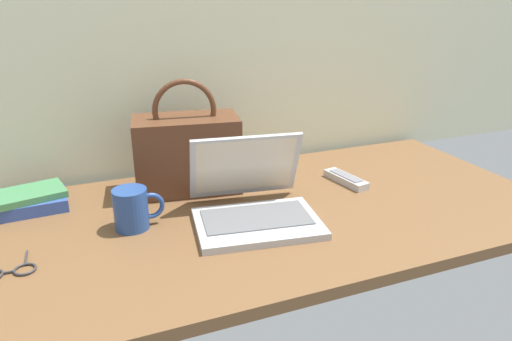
# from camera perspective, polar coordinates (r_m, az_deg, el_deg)

# --- Properties ---
(desk) EXTENTS (1.60, 0.76, 0.03)m
(desk) POSITION_cam_1_polar(r_m,az_deg,el_deg) (1.30, 1.12, -5.41)
(desk) COLOR brown
(desk) RESTS_ON ground
(laptop) EXTENTS (0.35, 0.34, 0.21)m
(laptop) POSITION_cam_1_polar(r_m,az_deg,el_deg) (1.23, -0.35, -3.85)
(laptop) COLOR #B2B5BA
(laptop) RESTS_ON desk
(coffee_mug) EXTENTS (0.13, 0.09, 0.10)m
(coffee_mug) POSITION_cam_1_polar(r_m,az_deg,el_deg) (1.22, -14.63, -4.41)
(coffee_mug) COLOR #26478C
(coffee_mug) RESTS_ON desk
(remote_control_near) EXTENTS (0.07, 0.17, 0.02)m
(remote_control_near) POSITION_cam_1_polar(r_m,az_deg,el_deg) (1.49, 10.74, -1.02)
(remote_control_near) COLOR #B7B7B7
(remote_control_near) RESTS_ON desk
(eyeglasses) EXTENTS (0.11, 0.11, 0.01)m
(eyeglasses) POSITION_cam_1_polar(r_m,az_deg,el_deg) (1.15, -27.58, -10.67)
(eyeglasses) COLOR #333338
(eyeglasses) RESTS_ON desk
(handbag) EXTENTS (0.32, 0.20, 0.33)m
(handbag) POSITION_cam_1_polar(r_m,az_deg,el_deg) (1.40, -8.29, 2.21)
(handbag) COLOR #59331E
(handbag) RESTS_ON desk
(book_stack) EXTENTS (0.21, 0.15, 0.05)m
(book_stack) POSITION_cam_1_polar(r_m,az_deg,el_deg) (1.43, -25.66, -3.28)
(book_stack) COLOR #334C99
(book_stack) RESTS_ON desk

